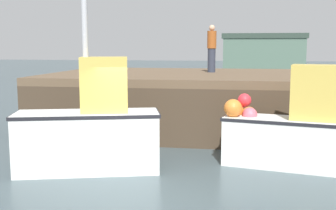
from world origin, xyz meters
TOP-DOWN VIEW (x-y plane):
  - ground at (0.00, 0.00)m, footprint 120.00×160.00m
  - pier at (1.74, 6.72)m, footprint 13.21×6.71m
  - fishing_boat_near_left at (-1.55, 1.41)m, footprint 3.56×1.99m
  - fishing_boat_near_right at (3.39, 2.48)m, footprint 3.86×1.77m
  - dockworker at (0.87, 7.91)m, footprint 0.34×0.34m
  - warehouse at (4.28, 36.62)m, footprint 8.25×4.79m

SIDE VIEW (x-z plane):
  - ground at x=0.00m, z-range -0.10..0.00m
  - fishing_boat_near_right at x=3.39m, z-range -0.33..2.20m
  - fishing_boat_near_left at x=-1.55m, z-range -1.63..3.61m
  - pier at x=1.74m, z-range 0.63..2.63m
  - warehouse at x=4.28m, z-range 0.02..4.25m
  - dockworker at x=0.87m, z-range 2.00..3.75m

